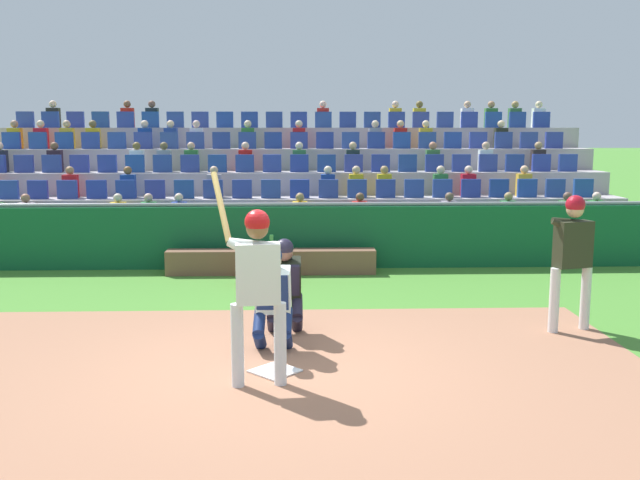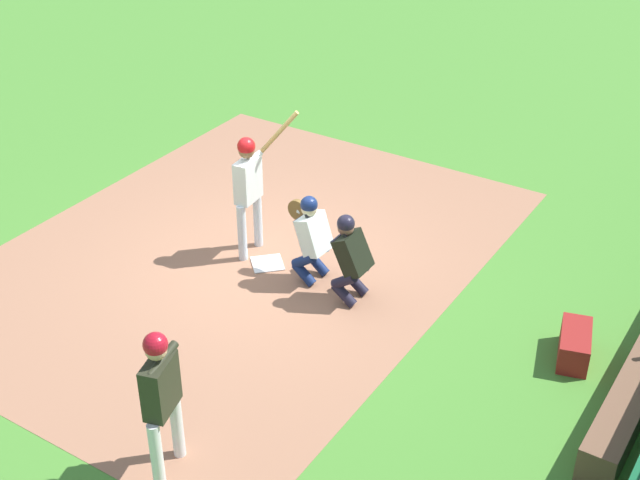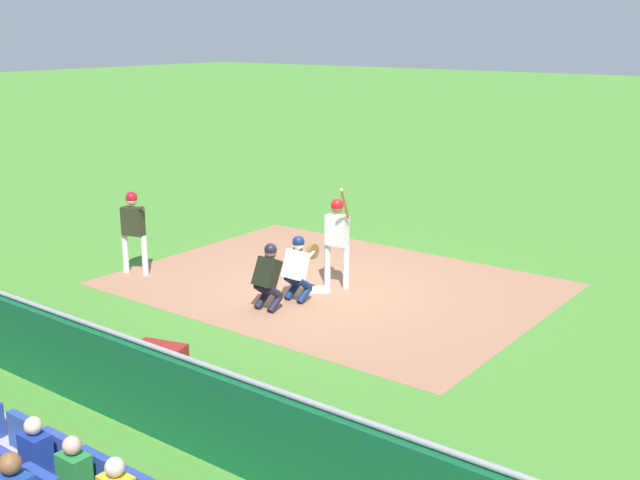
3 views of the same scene
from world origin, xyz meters
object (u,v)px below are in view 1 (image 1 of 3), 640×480
equipment_duffel_bag (265,273)px  on_deck_batter (573,249)px  catcher_crouching (272,292)px  home_plate_marker (275,371)px  water_bottle_on_bench (272,242)px  batter_at_plate (257,277)px  dugout_bench (271,262)px  home_plate_umpire (285,282)px

equipment_duffel_bag → on_deck_batter: (-4.11, 2.95, 0.91)m
catcher_crouching → equipment_duffel_bag: size_ratio=1.67×
home_plate_marker → catcher_crouching: size_ratio=0.34×
water_bottle_on_bench → on_deck_batter: size_ratio=0.15×
batter_at_plate → catcher_crouching: 1.20m
water_bottle_on_bench → catcher_crouching: bearing=92.0°
dugout_bench → batter_at_plate: bearing=90.5°
water_bottle_on_bench → equipment_duffel_bag: size_ratio=0.34×
dugout_bench → equipment_duffel_bag: dugout_bench is taller
home_plate_marker → equipment_duffel_bag: (0.29, -4.42, 0.18)m
home_plate_umpire → dugout_bench: bearing=-85.5°
home_plate_umpire → equipment_duffel_bag: home_plate_umpire is taller
water_bottle_on_bench → batter_at_plate: bearing=90.5°
home_plate_marker → dugout_bench: 5.29m
home_plate_marker → on_deck_batter: 4.23m
home_plate_marker → home_plate_umpire: 1.59m
home_plate_umpire → dugout_bench: 3.89m
catcher_crouching → batter_at_plate: bearing=84.3°
dugout_bench → on_deck_batter: (-4.03, 3.81, 0.88)m
home_plate_umpire → on_deck_batter: on_deck_batter is taller
dugout_bench → on_deck_batter: 5.62m
batter_at_plate → home_plate_marker: bearing=-112.6°
dugout_bench → water_bottle_on_bench: water_bottle_on_bench is taller
on_deck_batter → catcher_crouching: bearing=11.0°
home_plate_umpire → equipment_duffel_bag: bearing=-82.7°
home_plate_marker → water_bottle_on_bench: bearing=-87.7°
dugout_bench → water_bottle_on_bench: bearing=-103.6°
home_plate_marker → home_plate_umpire: home_plate_umpire is taller
home_plate_marker → water_bottle_on_bench: (0.21, -5.31, 0.56)m
home_plate_marker → equipment_duffel_bag: bearing=-86.2°
home_plate_marker → batter_at_plate: (0.16, 0.39, 1.14)m
home_plate_umpire → water_bottle_on_bench: (0.30, -3.88, -0.12)m
home_plate_marker → batter_at_plate: size_ratio=0.20×
batter_at_plate → home_plate_umpire: (-0.25, -1.83, -0.46)m
water_bottle_on_bench → equipment_duffel_bag: water_bottle_on_bench is taller
home_plate_marker → on_deck_batter: on_deck_batter is taller
water_bottle_on_bench → dugout_bench: bearing=76.4°
batter_at_plate → dugout_bench: size_ratio=0.58×
on_deck_batter → home_plate_marker: bearing=21.1°
home_plate_umpire → on_deck_batter: size_ratio=0.72×
catcher_crouching → on_deck_batter: (-3.87, -0.75, 0.37)m
batter_at_plate → home_plate_umpire: size_ratio=1.71×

